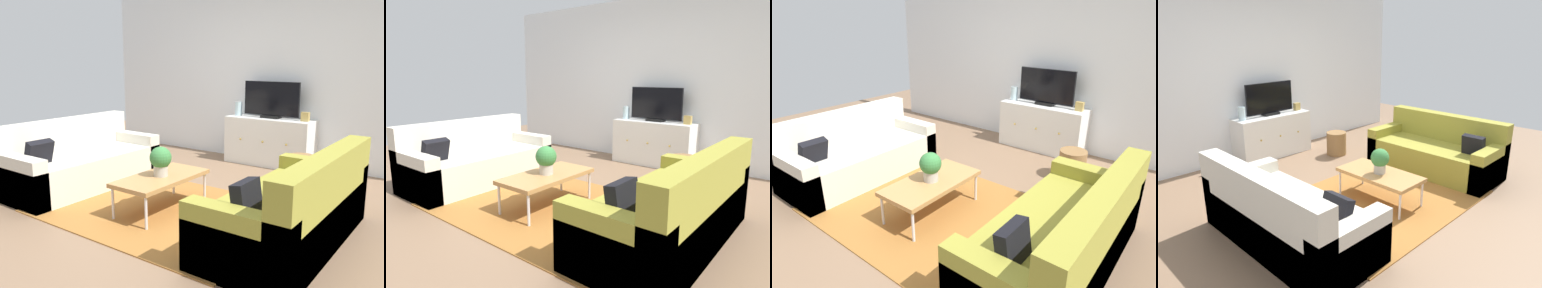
% 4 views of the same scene
% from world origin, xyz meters
% --- Properties ---
extents(ground_plane, '(10.00, 10.00, 0.00)m').
position_xyz_m(ground_plane, '(0.00, 0.00, 0.00)').
color(ground_plane, '#84664C').
extents(wall_back, '(6.40, 0.12, 2.70)m').
position_xyz_m(wall_back, '(0.00, 2.55, 1.35)').
color(wall_back, white).
rests_on(wall_back, ground_plane).
extents(area_rug, '(2.50, 1.90, 0.01)m').
position_xyz_m(area_rug, '(0.00, -0.15, 0.01)').
color(area_rug, '#9E662D').
rests_on(area_rug, ground_plane).
extents(couch_left_side, '(0.86, 1.93, 0.84)m').
position_xyz_m(couch_left_side, '(-1.44, -0.10, 0.28)').
color(couch_left_side, beige).
rests_on(couch_left_side, ground_plane).
extents(couch_right_side, '(0.86, 1.93, 0.84)m').
position_xyz_m(couch_right_side, '(1.44, -0.10, 0.28)').
color(couch_right_side, olive).
rests_on(couch_right_side, ground_plane).
extents(coffee_table, '(0.52, 1.05, 0.38)m').
position_xyz_m(coffee_table, '(-0.01, -0.17, 0.35)').
color(coffee_table, '#B7844C').
rests_on(coffee_table, ground_plane).
extents(potted_plant, '(0.23, 0.23, 0.31)m').
position_xyz_m(potted_plant, '(-0.02, -0.17, 0.55)').
color(potted_plant, '#B7B2A8').
rests_on(potted_plant, coffee_table).
extents(tv_console, '(1.32, 0.47, 0.71)m').
position_xyz_m(tv_console, '(0.06, 2.27, 0.36)').
color(tv_console, white).
rests_on(tv_console, ground_plane).
extents(flat_screen_tv, '(0.87, 0.16, 0.54)m').
position_xyz_m(flat_screen_tv, '(0.06, 2.29, 0.98)').
color(flat_screen_tv, black).
rests_on(flat_screen_tv, tv_console).
extents(glass_vase, '(0.11, 0.11, 0.22)m').
position_xyz_m(glass_vase, '(-0.48, 2.27, 0.82)').
color(glass_vase, silver).
rests_on(glass_vase, tv_console).
extents(mantel_clock, '(0.11, 0.07, 0.13)m').
position_xyz_m(mantel_clock, '(0.60, 2.27, 0.78)').
color(mantel_clock, tan).
rests_on(mantel_clock, tv_console).
extents(wicker_basket, '(0.34, 0.34, 0.39)m').
position_xyz_m(wicker_basket, '(0.85, 1.52, 0.20)').
color(wicker_basket, olive).
rests_on(wicker_basket, ground_plane).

